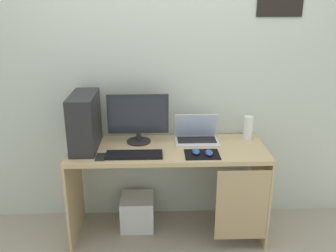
# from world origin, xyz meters

# --- Properties ---
(ground_plane) EXTENTS (8.00, 8.00, 0.00)m
(ground_plane) POSITION_xyz_m (0.00, 0.00, 0.00)
(ground_plane) COLOR #9E9384
(wall_back) EXTENTS (4.00, 0.05, 2.60)m
(wall_back) POSITION_xyz_m (0.00, 0.32, 1.30)
(wall_back) COLOR beige
(wall_back) RESTS_ON ground_plane
(desk) EXTENTS (1.54, 0.57, 0.77)m
(desk) POSITION_xyz_m (0.02, -0.01, 0.62)
(desk) COLOR tan
(desk) RESTS_ON ground_plane
(pc_tower) EXTENTS (0.19, 0.44, 0.43)m
(pc_tower) POSITION_xyz_m (-0.64, 0.02, 0.99)
(pc_tower) COLOR #232326
(pc_tower) RESTS_ON desk
(monitor) EXTENTS (0.49, 0.20, 0.40)m
(monitor) POSITION_xyz_m (-0.23, 0.12, 0.98)
(monitor) COLOR #232326
(monitor) RESTS_ON desk
(laptop) EXTENTS (0.35, 0.23, 0.22)m
(laptop) POSITION_xyz_m (0.24, 0.14, 0.82)
(laptop) COLOR silver
(laptop) RESTS_ON desk
(speaker) EXTENTS (0.08, 0.08, 0.19)m
(speaker) POSITION_xyz_m (0.67, 0.17, 0.87)
(speaker) COLOR white
(speaker) RESTS_ON desk
(keyboard) EXTENTS (0.42, 0.14, 0.02)m
(keyboard) POSITION_xyz_m (-0.26, -0.16, 0.78)
(keyboard) COLOR black
(keyboard) RESTS_ON desk
(mousepad) EXTENTS (0.26, 0.20, 0.00)m
(mousepad) POSITION_xyz_m (0.25, -0.15, 0.77)
(mousepad) COLOR black
(mousepad) RESTS_ON desk
(mouse_left) EXTENTS (0.06, 0.10, 0.03)m
(mouse_left) POSITION_xyz_m (0.21, -0.14, 0.79)
(mouse_left) COLOR #2D51B2
(mouse_left) RESTS_ON mousepad
(mouse_right) EXTENTS (0.06, 0.10, 0.03)m
(mouse_right) POSITION_xyz_m (0.30, -0.16, 0.79)
(mouse_right) COLOR #2D51B2
(mouse_right) RESTS_ON mousepad
(cell_phone) EXTENTS (0.07, 0.13, 0.01)m
(cell_phone) POSITION_xyz_m (-0.50, -0.17, 0.78)
(cell_phone) COLOR #232326
(cell_phone) RESTS_ON desk
(subwoofer) EXTENTS (0.28, 0.28, 0.28)m
(subwoofer) POSITION_xyz_m (-0.26, 0.09, 0.14)
(subwoofer) COLOR silver
(subwoofer) RESTS_ON ground_plane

